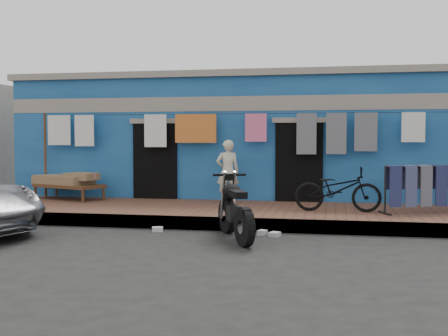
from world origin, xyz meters
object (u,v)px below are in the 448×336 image
at_px(motorcycle, 235,207).
at_px(charpoy, 69,186).
at_px(seated_person, 228,172).
at_px(jeans_rack, 431,188).
at_px(bicycle, 338,184).

height_order(motorcycle, charpoy, motorcycle).
bearing_deg(charpoy, seated_person, -0.85).
xyz_separation_m(motorcycle, jeans_rack, (3.53, 2.26, 0.19)).
bearing_deg(charpoy, jeans_rack, -6.66).
relative_size(bicycle, charpoy, 0.83).
bearing_deg(bicycle, motorcycle, 141.09).
xyz_separation_m(motorcycle, charpoy, (-4.65, 3.21, 0.01)).
height_order(bicycle, jeans_rack, bicycle).
bearing_deg(charpoy, motorcycle, -34.64).
relative_size(seated_person, motorcycle, 0.81).
distance_m(bicycle, charpoy, 6.47).
bearing_deg(seated_person, motorcycle, 88.12).
height_order(charpoy, jeans_rack, jeans_rack).
bearing_deg(motorcycle, jeans_rack, 10.02).
xyz_separation_m(seated_person, motorcycle, (0.72, -3.15, -0.42)).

